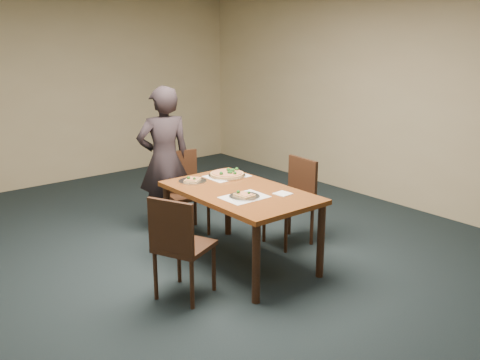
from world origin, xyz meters
TOP-DOWN VIEW (x-y plane):
  - ground at (0.00, 0.00)m, footprint 8.00×8.00m
  - room_shell at (0.00, 0.00)m, footprint 8.00×8.00m
  - dining_table at (0.23, 0.04)m, footprint 0.90×1.50m
  - chair_far at (0.30, 1.13)m, footprint 0.49×0.49m
  - chair_left at (-0.61, -0.19)m, footprint 0.55×0.55m
  - chair_right at (1.03, 0.12)m, footprint 0.44×0.44m
  - diner at (0.15, 1.28)m, footprint 0.68×0.54m
  - placemat_main at (0.44, 0.51)m, footprint 0.42×0.32m
  - placemat_near at (0.12, -0.15)m, footprint 0.40×0.30m
  - pizza_pan at (0.44, 0.51)m, footprint 0.38×0.38m
  - slice_plate_near at (0.12, -0.15)m, footprint 0.28×0.28m
  - slice_plate_far at (0.05, 0.57)m, footprint 0.28×0.28m
  - napkin at (0.46, -0.30)m, footprint 0.15×0.15m

SIDE VIEW (x-z plane):
  - ground at x=0.00m, z-range 0.00..0.00m
  - chair_far at x=0.30m, z-range 0.06..0.97m
  - chair_left at x=-0.61m, z-range 0.06..0.97m
  - chair_right at x=1.03m, z-range 0.06..0.97m
  - dining_table at x=0.23m, z-range 0.28..1.03m
  - placemat_main at x=0.44m, z-range 0.75..0.75m
  - placemat_near at x=0.12m, z-range 0.75..0.75m
  - napkin at x=0.46m, z-range 0.75..0.76m
  - slice_plate_far at x=0.05m, z-range 0.73..0.79m
  - slice_plate_near at x=0.12m, z-range 0.73..0.79m
  - pizza_pan at x=0.44m, z-range 0.74..0.81m
  - diner at x=0.15m, z-range 0.00..1.64m
  - room_shell at x=0.00m, z-range -2.26..5.74m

